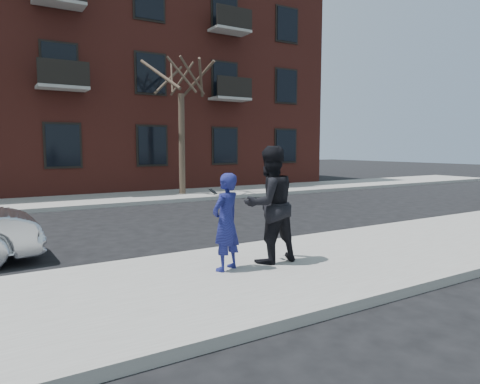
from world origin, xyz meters
TOP-DOWN VIEW (x-y plane):
  - ground at (0.00, 0.00)m, footprint 100.00×100.00m
  - near_sidewalk at (0.00, -0.25)m, footprint 50.00×3.50m
  - near_curb at (0.00, 1.55)m, footprint 50.00×0.10m
  - far_sidewalk at (0.00, 11.25)m, footprint 50.00×3.50m
  - far_curb at (0.00, 9.45)m, footprint 50.00×0.10m
  - apartment_building at (2.00, 18.00)m, footprint 24.30×10.30m
  - street_tree at (4.50, 11.00)m, footprint 3.60×3.60m
  - man_hoodie at (0.48, 0.10)m, footprint 0.68×0.57m
  - man_peacoat at (1.37, 0.15)m, footprint 0.98×0.76m

SIDE VIEW (x-z plane):
  - ground at x=0.00m, z-range 0.00..0.00m
  - near_sidewalk at x=0.00m, z-range 0.00..0.15m
  - near_curb at x=0.00m, z-range 0.00..0.15m
  - far_sidewalk at x=0.00m, z-range 0.00..0.15m
  - far_curb at x=0.00m, z-range 0.00..0.15m
  - man_hoodie at x=0.48m, z-range 0.15..1.73m
  - man_peacoat at x=1.37m, z-range 0.15..2.16m
  - street_tree at x=4.50m, z-range 2.12..8.92m
  - apartment_building at x=2.00m, z-range 0.01..12.31m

